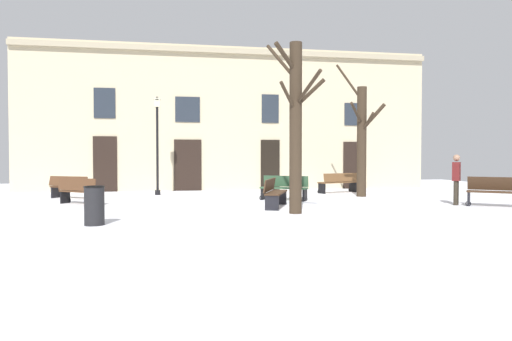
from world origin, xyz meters
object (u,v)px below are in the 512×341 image
Objects in this scene: litter_bin at (94,205)px; bench_far_corner at (284,188)px; person_near_bench at (456,177)px; bench_near_lamp at (498,191)px; bench_near_center_tree at (339,182)px; streetlamp at (157,135)px; tree_near_facade at (296,123)px; bench_back_to_back_left at (80,191)px; bench_by_litter_bin at (71,187)px; tree_left_of_center at (362,139)px; bench_back_to_back_right at (274,192)px.

bench_far_corner is at bearing 42.11° from litter_bin.
bench_near_lamp is at bearing -88.41° from person_near_bench.
bench_near_lamp reaches higher than bench_near_center_tree.
tree_near_facade is at bearing -61.47° from streetlamp.
bench_far_corner is 6.89m from bench_near_lamp.
person_near_bench is (11.99, -2.36, 0.45)m from bench_back_to_back_left.
litter_bin is at bearing 143.48° from person_near_bench.
tree_near_facade is 8.09m from streetlamp.
litter_bin is 0.52× the size of bench_by_litter_bin.
bench_far_corner is 0.97× the size of bench_by_litter_bin.
litter_bin is (-5.10, -1.29, -2.03)m from tree_near_facade.
bench_by_litter_bin is at bearing -159.70° from streetlamp.
tree_left_of_center is 10.49m from bench_back_to_back_left.
person_near_bench is at bearing -31.28° from streetlamp.
streetlamp reaches higher than bench_back_to_back_right.
person_near_bench is at bearing -72.49° from bench_back_to_back_right.
tree_left_of_center is at bearing 48.52° from bench_far_corner.
litter_bin is 0.58× the size of bench_back_to_back_left.
litter_bin is at bearing -132.17° from bench_near_lamp.
bench_back_to_back_right is 5.96m from person_near_bench.
bench_near_center_tree is 10.52m from bench_back_to_back_left.
bench_back_to_back_left is at bearing -3.10° from bench_near_center_tree.
bench_by_litter_bin is (-13.64, 5.41, -0.05)m from bench_near_lamp.
streetlamp is 2.07× the size of bench_back_to_back_right.
tree_left_of_center is 2.69× the size of bench_back_to_back_right.
bench_near_center_tree is at bearing -123.93° from bench_back_to_back_left.
tree_near_facade is 2.93× the size of person_near_bench.
bench_far_corner is (5.75, 5.20, -0.00)m from litter_bin.
litter_bin is 0.53× the size of bench_far_corner.
bench_back_to_back_left is (-2.41, -3.46, -1.99)m from streetlamp.
tree_left_of_center is 3.34× the size of bench_back_to_back_left.
tree_near_facade reaches higher than litter_bin.
tree_near_facade reaches higher than bench_by_litter_bin.
litter_bin is at bearing 21.87° from bench_near_center_tree.
bench_by_litter_bin is (-3.12, -1.15, -2.00)m from streetlamp.
streetlamp is at bearing 164.06° from tree_left_of_center.
litter_bin is 0.46× the size of bench_back_to_back_right.
bench_far_corner is at bearing -35.31° from streetlamp.
tree_left_of_center is 3.14× the size of bench_near_lamp.
streetlamp is at bearing 81.66° from litter_bin.
bench_near_lamp is (6.00, -3.37, 0.04)m from bench_far_corner.
bench_by_litter_bin is 1.06× the size of person_near_bench.
tree_left_of_center is at bearing -134.57° from bench_back_to_back_left.
tree_left_of_center reaches higher than tree_near_facade.
streetlamp is at bearing -127.95° from bench_by_litter_bin.
streetlamp is (-7.85, 2.24, 0.18)m from tree_left_of_center.
tree_left_of_center is at bearing 65.86° from person_near_bench.
bench_near_lamp is at bearing 94.32° from bench_near_center_tree.
bench_back_to_back_right reaches higher than bench_by_litter_bin.
streetlamp is 2.57× the size of bench_back_to_back_left.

